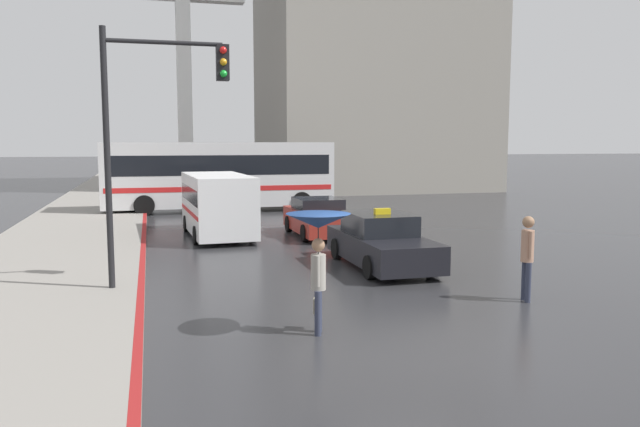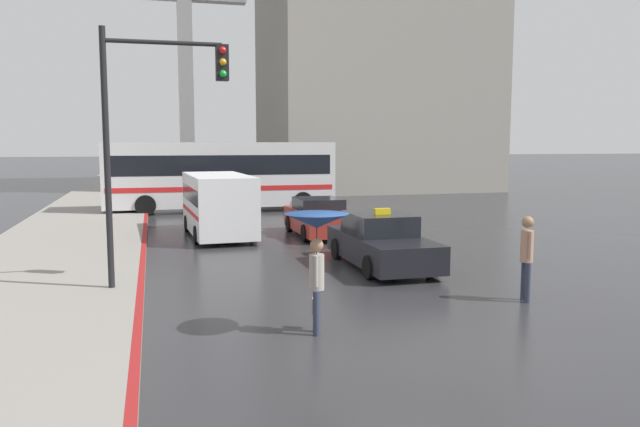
# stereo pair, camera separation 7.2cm
# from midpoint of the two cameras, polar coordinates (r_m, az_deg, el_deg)

# --- Properties ---
(ground_plane) EXTENTS (300.00, 300.00, 0.00)m
(ground_plane) POSITION_cam_midpoint_polar(r_m,az_deg,el_deg) (10.66, 7.27, -12.06)
(ground_plane) COLOR #2D2D30
(taxi) EXTENTS (1.91, 4.59, 1.61)m
(taxi) POSITION_cam_midpoint_polar(r_m,az_deg,el_deg) (17.16, 5.49, -2.64)
(taxi) COLOR black
(taxi) RESTS_ON ground_plane
(sedan_red) EXTENTS (1.91, 4.13, 1.36)m
(sedan_red) POSITION_cam_midpoint_polar(r_m,az_deg,el_deg) (22.77, -0.19, -0.41)
(sedan_red) COLOR #A52D23
(sedan_red) RESTS_ON ground_plane
(ambulance_van) EXTENTS (2.28, 5.28, 2.24)m
(ambulance_van) POSITION_cam_midpoint_polar(r_m,az_deg,el_deg) (22.71, -9.45, 1.02)
(ambulance_van) COLOR white
(ambulance_van) RESTS_ON ground_plane
(city_bus) EXTENTS (11.12, 2.73, 3.39)m
(city_bus) POSITION_cam_midpoint_polar(r_m,az_deg,el_deg) (31.26, -9.25, 3.68)
(city_bus) COLOR silver
(city_bus) RESTS_ON ground_plane
(pedestrian_with_umbrella) EXTENTS (1.14, 1.14, 2.15)m
(pedestrian_with_umbrella) POSITION_cam_midpoint_polar(r_m,az_deg,el_deg) (10.90, -0.35, -1.86)
(pedestrian_with_umbrella) COLOR #2D3347
(pedestrian_with_umbrella) RESTS_ON ground_plane
(pedestrian_man) EXTENTS (0.32, 0.42, 1.84)m
(pedestrian_man) POSITION_cam_midpoint_polar(r_m,az_deg,el_deg) (13.98, 18.28, -3.29)
(pedestrian_man) COLOR #2D3347
(pedestrian_man) RESTS_ON ground_plane
(traffic_light) EXTENTS (2.78, 0.38, 5.89)m
(traffic_light) POSITION_cam_midpoint_polar(r_m,az_deg,el_deg) (14.54, -15.01, 8.83)
(traffic_light) COLOR black
(traffic_light) RESTS_ON ground_plane
(monument_cross) EXTENTS (7.80, 0.90, 17.72)m
(monument_cross) POSITION_cam_midpoint_polar(r_m,az_deg,el_deg) (42.09, -12.45, 15.48)
(monument_cross) COLOR white
(monument_cross) RESTS_ON ground_plane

